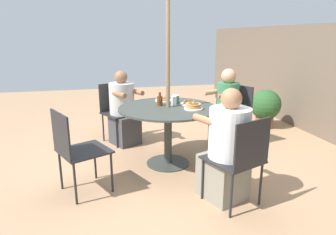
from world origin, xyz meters
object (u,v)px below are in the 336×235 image
object	(u,v)px
patio_chair_south	(234,111)
pancake_plate_b	(164,100)
patio_table	(168,118)
pancake_plate_a	(194,107)
potted_shrub	(265,106)
diner_east	(226,151)
patio_chair_west	(117,108)
syrup_bottle	(160,100)
diner_west	(123,112)
drinking_glass_a	(174,101)
patio_chair_east	(240,156)
patio_chair_north	(75,147)
diner_south	(226,112)
pancake_plate_c	(189,103)
coffee_cup	(176,99)

from	to	relation	value
patio_chair_south	pancake_plate_b	distance (m)	1.13
patio_table	pancake_plate_a	xyz separation A→B (m)	(0.17, 0.28, 0.17)
pancake_plate_b	potted_shrub	xyz separation A→B (m)	(-0.79, 2.05, -0.39)
diner_east	patio_chair_west	bearing A→B (deg)	93.86
patio_table	syrup_bottle	xyz separation A→B (m)	(-0.11, -0.08, 0.20)
diner_west	drinking_glass_a	size ratio (longest dim) A/B	9.63
pancake_plate_a	drinking_glass_a	world-z (taller)	drinking_glass_a
patio_chair_south	pancake_plate_a	bearing A→B (deg)	104.50
patio_chair_west	syrup_bottle	distance (m)	1.12
patio_chair_east	diner_west	size ratio (longest dim) A/B	0.81
patio_chair_north	diner_west	distance (m)	1.56
patio_table	diner_west	xyz separation A→B (m)	(-0.91, -0.48, -0.12)
patio_table	pancake_plate_b	world-z (taller)	pancake_plate_b
patio_chair_north	diner_south	xyz separation A→B (m)	(-0.92, 2.05, 0.02)
pancake_plate_c	drinking_glass_a	xyz separation A→B (m)	(0.01, -0.20, 0.04)
patio_chair_east	patio_chair_south	world-z (taller)	same
patio_table	diner_south	distance (m)	1.04
diner_south	coffee_cup	bearing A→B (deg)	82.17
drinking_glass_a	diner_east	bearing A→B (deg)	14.56
potted_shrub	patio_table	bearing A→B (deg)	-60.68
pancake_plate_c	patio_chair_north	bearing A→B (deg)	-66.70
syrup_bottle	potted_shrub	bearing A→B (deg)	116.08
diner_west	pancake_plate_a	world-z (taller)	diner_west
patio_chair_west	diner_west	bearing A→B (deg)	90.00
patio_chair_north	diner_south	bearing A→B (deg)	88.63
patio_table	diner_south	world-z (taller)	diner_south
diner_west	pancake_plate_b	distance (m)	0.79
patio_chair_west	pancake_plate_b	world-z (taller)	patio_chair_west
diner_south	pancake_plate_b	bearing A→B (deg)	68.67
syrup_bottle	patio_chair_south	bearing A→B (deg)	106.42
pancake_plate_b	drinking_glass_a	size ratio (longest dim) A/B	2.01
patio_chair_east	patio_chair_west	size ratio (longest dim) A/B	1.00
pancake_plate_b	pancake_plate_a	bearing A→B (deg)	24.21
pancake_plate_c	patio_chair_west	bearing A→B (deg)	-139.25
diner_west	potted_shrub	size ratio (longest dim) A/B	1.62
syrup_bottle	diner_east	bearing A→B (deg)	22.32
patio_chair_north	patio_chair_east	size ratio (longest dim) A/B	1.00
diner_east	patio_chair_south	xyz separation A→B (m)	(-1.43, 0.76, 0.01)
diner_south	syrup_bottle	world-z (taller)	diner_south
patio_chair_north	syrup_bottle	xyz separation A→B (m)	(-0.63, 1.02, 0.30)
patio_table	patio_chair_east	size ratio (longest dim) A/B	1.37
patio_chair_south	pancake_plate_c	distance (m)	0.95
pancake_plate_a	patio_chair_west	bearing A→B (deg)	-146.05
potted_shrub	pancake_plate_a	bearing A→B (deg)	-53.37
patio_chair_south	coffee_cup	bearing A→B (deg)	83.54
diner_south	pancake_plate_b	distance (m)	0.96
patio_chair_north	patio_chair_south	size ratio (longest dim) A/B	1.00
diner_south	pancake_plate_b	xyz separation A→B (m)	(0.02, -0.93, 0.23)
patio_table	drinking_glass_a	distance (m)	0.23
patio_table	patio_chair_west	bearing A→B (deg)	-152.30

